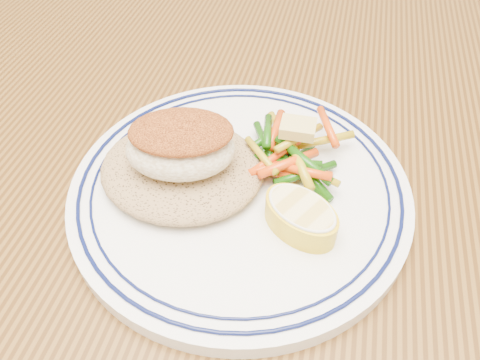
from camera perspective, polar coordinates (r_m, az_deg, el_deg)
name	(u,v)px	position (r m, az deg, el deg)	size (l,w,h in m)	color
dining_table	(235,273)	(0.47, -0.67, -11.32)	(1.50, 0.90, 0.75)	#44280D
plate	(240,189)	(0.39, 0.00, -1.06)	(0.28, 0.28, 0.02)	white
rice_pilaf	(182,166)	(0.39, -7.10, 1.72)	(0.14, 0.12, 0.03)	olive
fish_fillet	(181,145)	(0.36, -7.23, 4.29)	(0.10, 0.08, 0.04)	beige
vegetable_pile	(291,154)	(0.40, 6.23, 3.11)	(0.09, 0.10, 0.03)	#164B09
butter_pat	(298,128)	(0.39, 7.08, 6.30)	(0.03, 0.02, 0.01)	#D3BC67
lemon_wedge	(301,216)	(0.35, 7.41, -4.34)	(0.08, 0.08, 0.02)	yellow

